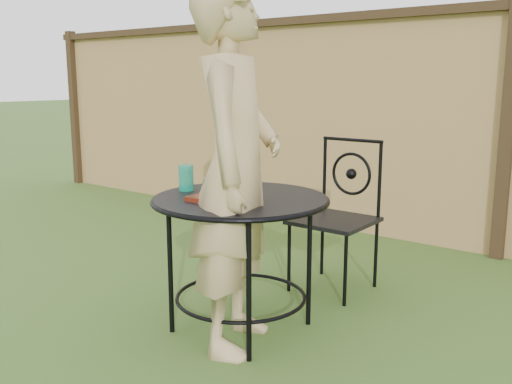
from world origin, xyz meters
The scene contains 9 objects.
ground centered at (0.00, 0.00, 0.00)m, with size 60.00×60.00×0.00m, color #2D4C18.
fence centered at (0.00, 2.19, 0.95)m, with size 8.00×0.12×1.90m.
patio_table centered at (0.55, 0.02, 0.59)m, with size 0.92×0.92×0.72m.
patio_chair centered at (0.64, 0.89, 0.50)m, with size 0.46×0.46×0.95m.
diner centered at (0.64, -0.12, 0.90)m, with size 0.65×0.43×1.80m, color tan.
salad_plate centered at (0.53, -0.10, 0.74)m, with size 0.27×0.27×0.02m, color #4C120A.
salad centered at (0.53, -0.10, 0.79)m, with size 0.21×0.21×0.08m, color #235614.
fork centered at (0.54, -0.10, 0.92)m, with size 0.01×0.01×0.18m, color silver.
drinking_glass centered at (0.21, -0.02, 0.79)m, with size 0.08×0.08×0.14m, color #0C9676.
Camera 1 is at (2.38, -2.21, 1.32)m, focal length 40.00 mm.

